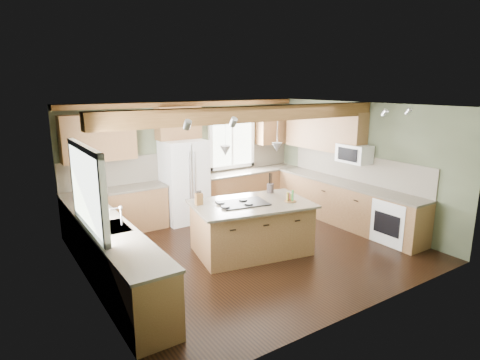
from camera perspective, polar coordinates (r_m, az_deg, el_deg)
floor at (r=7.48m, az=1.60°, el=-9.83°), size 5.60×5.60×0.00m
ceiling at (r=6.88m, az=1.74°, el=10.49°), size 5.60×5.60×0.00m
wall_back at (r=9.18m, az=-7.36°, el=2.95°), size 5.60×0.00×5.60m
wall_left at (r=5.97m, az=-20.97°, el=-3.56°), size 0.00×5.00×5.00m
wall_right at (r=8.94m, az=16.52°, el=2.22°), size 0.00×5.00×5.00m
ceiling_beam at (r=6.83m, az=2.07°, el=9.38°), size 5.55×0.26×0.26m
soffit_trim at (r=8.95m, az=-7.31°, el=10.68°), size 5.55×0.20×0.10m
backsplash_back at (r=9.18m, az=-7.30°, el=2.38°), size 5.58×0.03×0.58m
backsplash_right at (r=8.98m, az=16.18°, el=1.70°), size 0.03×3.70×0.58m
base_cab_back_left at (r=8.49m, az=-17.19°, el=-4.40°), size 2.02×0.60×0.88m
counter_back_left at (r=8.36m, az=-17.41°, el=-1.40°), size 2.06×0.64×0.04m
base_cab_back_right at (r=9.85m, az=1.36°, el=-1.35°), size 2.62×0.60×0.88m
counter_back_right at (r=9.74m, az=1.38°, el=1.27°), size 2.66×0.64×0.04m
base_cab_left at (r=6.36m, az=-17.75°, el=-10.49°), size 0.60×3.70×0.88m
counter_left at (r=6.20m, az=-18.05°, el=-6.59°), size 0.64×3.74×0.04m
base_cab_right at (r=8.95m, az=14.67°, el=-3.32°), size 0.60×3.70×0.88m
counter_right at (r=8.83m, az=14.85°, el=-0.46°), size 0.64×3.74×0.04m
upper_cab_back_left at (r=8.24m, az=-19.50°, el=5.68°), size 1.40×0.35×0.90m
upper_cab_over_fridge at (r=8.78m, az=-8.79°, el=8.03°), size 0.96×0.35×0.70m
upper_cab_right at (r=9.32m, az=11.85°, el=6.97°), size 0.35×2.20×0.90m
upper_cab_back_corner at (r=10.16m, az=4.79°, el=7.72°), size 0.90×0.35×0.90m
window_left at (r=5.95m, az=-21.09°, el=-1.11°), size 0.04×1.60×1.05m
window_back at (r=9.67m, az=-1.21°, el=5.09°), size 1.10×0.04×1.00m
sink at (r=6.20m, az=-18.05°, el=-6.55°), size 0.50×0.65×0.03m
faucet at (r=6.20m, az=-16.55°, el=-5.02°), size 0.02×0.02×0.28m
dishwasher at (r=5.25m, az=-13.53°, el=-15.68°), size 0.60×0.60×0.84m
oven at (r=8.18m, az=21.39°, el=-5.48°), size 0.60×0.72×0.84m
microwave at (r=8.70m, az=15.94°, el=3.64°), size 0.40×0.70×0.38m
pendant_left at (r=6.69m, az=-2.10°, el=4.20°), size 0.18×0.18×0.16m
pendant_right at (r=7.08m, az=5.27°, el=4.66°), size 0.18×0.18×0.16m
refrigerator at (r=8.80m, az=-7.93°, el=-0.19°), size 0.90×0.74×1.80m
island at (r=7.23m, az=1.61°, el=-6.89°), size 2.12×1.53×0.88m
island_top at (r=7.09m, az=1.64°, el=-3.40°), size 2.27×1.68×0.04m
cooktop at (r=7.02m, az=0.44°, el=-3.32°), size 0.93×0.71×0.02m
knife_block at (r=6.97m, az=-5.86°, el=-2.70°), size 0.13×0.10×0.21m
utensil_crock at (r=7.73m, az=4.33°, el=-1.17°), size 0.18×0.18×0.18m
bottle_tray at (r=7.18m, az=7.19°, el=-2.30°), size 0.27×0.27×0.20m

